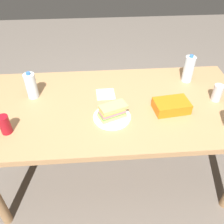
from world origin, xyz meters
The scene contains 10 objects.
ground_plane centered at (0.00, 0.00, 0.00)m, with size 8.00×8.00×0.00m, color #70665B.
dining_table centered at (0.00, 0.00, 0.69)m, with size 1.85×0.93×0.77m.
paper_plate centered at (-0.03, -0.14, 0.78)m, with size 0.24×0.24×0.01m, color white.
sandwich centered at (-0.03, -0.14, 0.83)m, with size 0.20×0.16×0.08m.
soda_can_red centered at (-0.68, -0.23, 0.84)m, with size 0.07×0.07×0.12m, color maroon.
chip_bag centered at (0.37, -0.09, 0.81)m, with size 0.23×0.15×0.07m, color orange.
water_bottle_tall centered at (-0.58, 0.13, 0.87)m, with size 0.08×0.08×0.20m.
water_bottle_spare centered at (0.58, 0.26, 0.88)m, with size 0.08×0.08×0.22m.
soda_can_silver centered at (0.71, -0.01, 0.84)m, with size 0.07×0.07×0.12m, color silver.
paper_napkin centered at (-0.06, 0.12, 0.78)m, with size 0.13×0.13×0.01m, color white.
Camera 1 is at (-0.12, -1.33, 1.83)m, focal length 39.17 mm.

